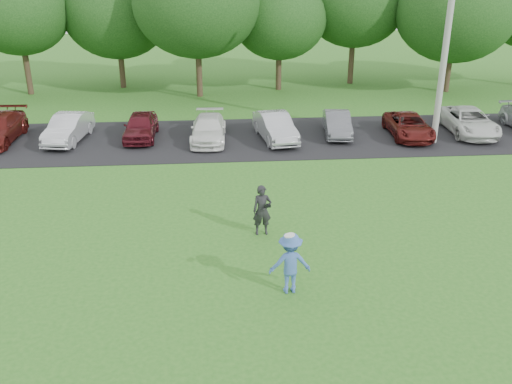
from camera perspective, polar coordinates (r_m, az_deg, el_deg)
ground at (r=15.56m, az=1.04°, el=-9.53°), size 100.00×100.00×0.00m
parking_lot at (r=27.36m, az=-1.59°, el=5.39°), size 32.00×6.50×0.03m
utility_pole at (r=26.95m, az=18.64°, el=15.16°), size 0.28×0.28×10.29m
frisbee_player at (r=14.99m, az=3.42°, el=-7.10°), size 1.13×0.78×1.88m
camera_bystander at (r=17.91m, az=0.62°, el=-1.84°), size 0.62×0.44×1.64m
parked_cars at (r=27.13m, az=-2.71°, el=6.57°), size 30.86×5.12×1.26m
tree_row at (r=36.04m, az=-0.05°, el=17.72°), size 42.39×9.85×8.64m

